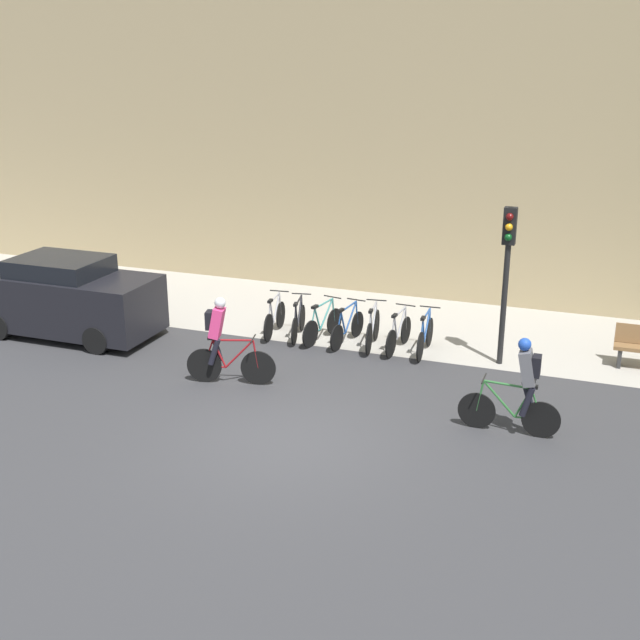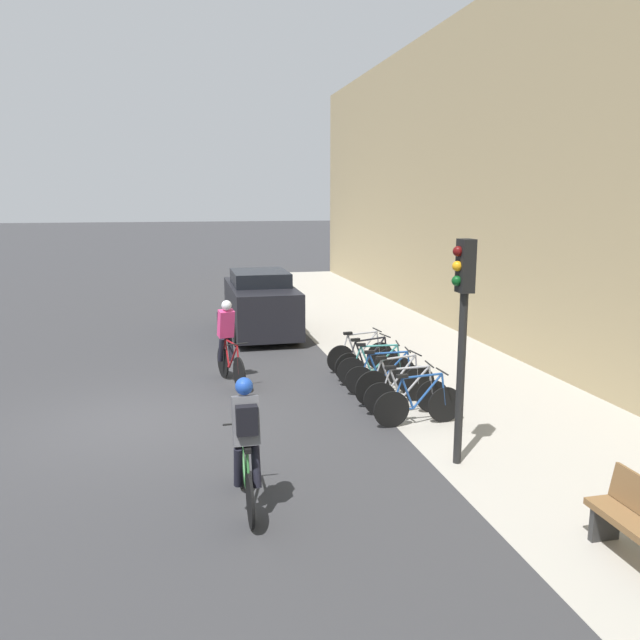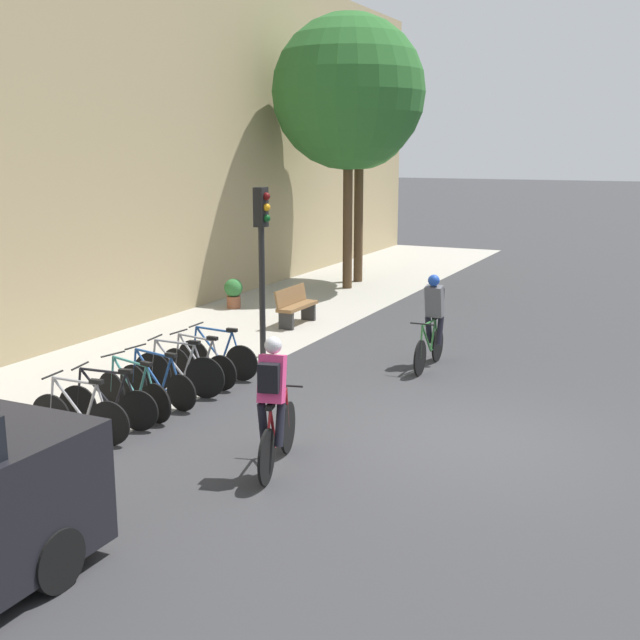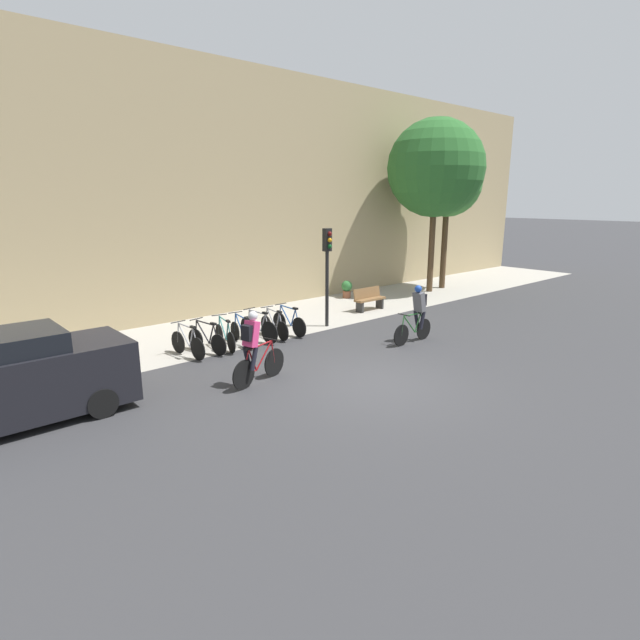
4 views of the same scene
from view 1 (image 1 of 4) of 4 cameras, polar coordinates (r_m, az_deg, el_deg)
The scene contains 14 objects.
ground at distance 13.87m, azimuth -2.34°, elevation -8.56°, with size 200.00×200.00×0.00m, color #333335.
kerb_strip at distance 19.78m, azimuth 5.22°, elevation -0.13°, with size 44.00×4.50×0.01m, color #A39E93.
building_facade at distance 21.28m, azimuth 7.47°, elevation 13.74°, with size 44.00×0.60×9.16m, color tan.
cyclist_pink at distance 15.91m, azimuth -7.03°, elevation -1.32°, with size 1.76×0.60×1.79m.
cyclist_grey at distance 14.11m, azimuth 14.17°, elevation -4.43°, with size 1.76×0.46×1.77m.
parked_bike_0 at distance 18.75m, azimuth -3.25°, elevation 0.11°, with size 0.46×1.62×0.96m.
parked_bike_1 at distance 18.53m, azimuth -1.55°, elevation -0.12°, with size 0.49×1.59×0.95m.
parked_bike_2 at distance 18.32m, azimuth 0.18°, elevation -0.33°, with size 0.50×1.64×0.94m.
parked_bike_3 at distance 18.14m, azimuth 1.96°, elevation -0.56°, with size 0.46×1.65×0.94m.
parked_bike_4 at distance 17.96m, azimuth 3.77°, elevation -0.67°, with size 0.46×1.69×0.99m.
parked_bike_5 at distance 17.82m, azimuth 5.61°, elevation -0.98°, with size 0.46×1.61×0.94m.
parked_bike_6 at distance 17.68m, azimuth 7.49°, elevation -1.17°, with size 0.46×1.66×0.96m.
traffic_light_pole at distance 16.82m, azimuth 13.18°, elevation 4.39°, with size 0.26×0.30×3.36m.
parked_car at distance 19.46m, azimuth -17.59°, elevation 1.50°, with size 4.30×1.84×1.85m.
Camera 1 is at (4.83, -11.36, 6.32)m, focal length 45.00 mm.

